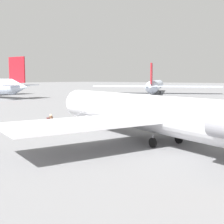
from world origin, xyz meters
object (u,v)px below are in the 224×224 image
boarding_stairs (63,128)px  airplane_far_center (156,85)px  airplane_main (154,113)px  passenger (51,122)px

boarding_stairs → airplane_far_center: bearing=42.5°
airplane_main → airplane_far_center: 78.93m
airplane_main → airplane_far_center: airplane_far_center is taller
airplane_far_center → passenger: airplane_far_center is taller
airplane_far_center → boarding_stairs: (-32.23, 68.77, -2.19)m
airplane_main → passenger: 9.56m
airplane_main → boarding_stairs: (8.85, 1.36, -1.84)m
boarding_stairs → passenger: 1.33m
airplane_far_center → boarding_stairs: size_ratio=11.46×
airplane_main → airplane_far_center: size_ratio=0.63×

